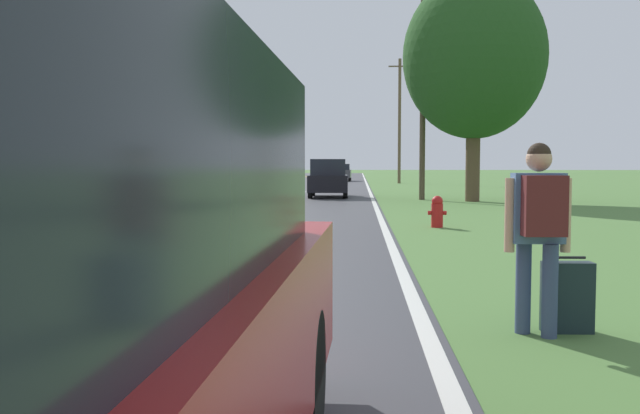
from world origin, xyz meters
The scene contains 10 objects.
hitchhiker_person centered at (8.14, 4.81, 1.02)m, with size 0.57×0.41×1.66m.
suitcase centered at (8.44, 4.97, 0.31)m, with size 0.44×0.19×0.67m.
fire_hydrant centered at (8.45, 15.01, 0.38)m, with size 0.44×0.28×0.75m.
utility_pole_midground centered at (9.27, 27.81, 5.14)m, with size 1.80×0.24×9.96m.
utility_pole_far centered at (9.82, 53.53, 5.11)m, with size 1.80×0.24×9.90m.
tree_mid_treeline centered at (11.18, 26.59, 5.77)m, with size 5.69×5.69×9.06m.
car_red_suv_nearest centered at (5.49, 1.03, 0.99)m, with size 1.88×4.84×1.90m.
car_white_suv_approaching centered at (3.36, 12.37, 0.90)m, with size 1.94×4.09×1.71m.
car_black_van_mid_near centered at (5.21, 29.73, 0.90)m, with size 1.83×4.06×1.73m.
car_dark_grey_sedan_mid_far centered at (4.92, 60.27, 0.82)m, with size 1.95×4.20×1.56m.
Camera 1 is at (6.60, -1.03, 1.47)m, focal length 38.00 mm.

